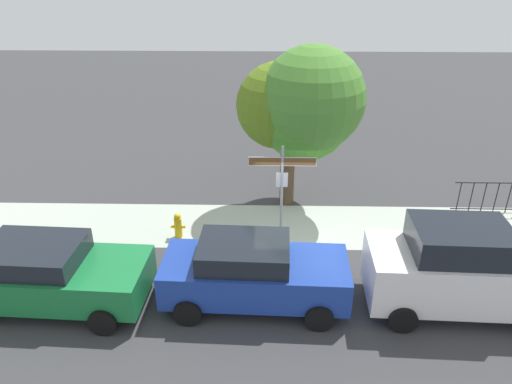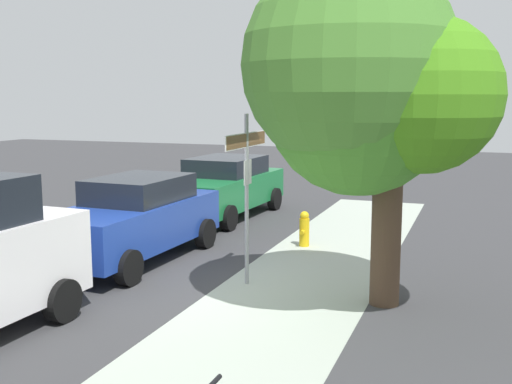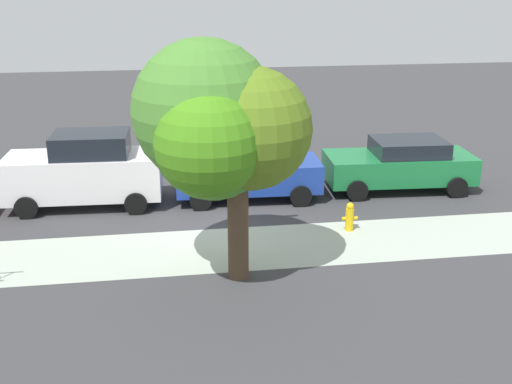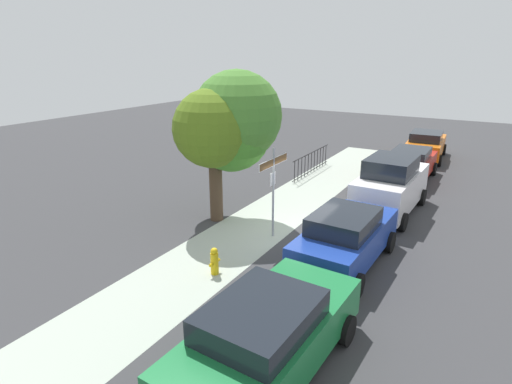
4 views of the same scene
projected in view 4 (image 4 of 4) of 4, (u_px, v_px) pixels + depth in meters
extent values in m
plane|color=#38383A|center=(290.00, 233.00, 13.99)|extent=(60.00, 60.00, 0.00)
cube|color=#A5AFA1|center=(283.00, 208.00, 16.25)|extent=(24.00, 2.60, 0.00)
cylinder|color=#9EA0A5|center=(273.00, 193.00, 13.27)|extent=(0.07, 0.07, 2.96)
cube|color=brown|center=(274.00, 162.00, 12.94)|extent=(1.80, 0.02, 0.22)
cube|color=white|center=(274.00, 162.00, 12.94)|extent=(1.83, 0.02, 0.25)
cube|color=silver|center=(273.00, 179.00, 13.12)|extent=(0.32, 0.02, 0.42)
cylinder|color=#4D3928|center=(216.00, 187.00, 14.72)|extent=(0.46, 0.46, 2.43)
sphere|color=#47812E|center=(237.00, 116.00, 14.21)|extent=(3.11, 3.11, 3.11)
sphere|color=#44892A|center=(231.00, 132.00, 14.29)|extent=(2.74, 2.74, 2.74)
sphere|color=#55751C|center=(212.00, 128.00, 13.72)|extent=(2.63, 2.63, 2.63)
sphere|color=#438718|center=(213.00, 126.00, 14.84)|extent=(2.20, 2.20, 2.20)
cube|color=#197138|center=(269.00, 338.00, 7.68)|extent=(4.64, 2.07, 0.82)
cube|color=black|center=(261.00, 316.00, 7.26)|extent=(2.26, 1.74, 0.48)
cylinder|color=black|center=(269.00, 302.00, 9.52)|extent=(0.65, 0.25, 0.64)
cylinder|color=black|center=(346.00, 330.00, 8.57)|extent=(0.65, 0.25, 0.64)
cube|color=#1C3998|center=(346.00, 240.00, 11.68)|extent=(4.36, 1.87, 0.85)
cube|color=black|center=(344.00, 221.00, 11.26)|extent=(2.12, 1.58, 0.49)
cylinder|color=black|center=(336.00, 230.00, 13.42)|extent=(0.65, 0.24, 0.64)
cylinder|color=black|center=(390.00, 242.00, 12.55)|extent=(0.65, 0.24, 0.64)
cylinder|color=black|center=(294.00, 267.00, 11.07)|extent=(0.65, 0.24, 0.64)
cylinder|color=black|center=(357.00, 285.00, 10.21)|extent=(0.65, 0.24, 0.64)
cube|color=white|center=(391.00, 189.00, 15.51)|extent=(4.49, 1.94, 1.22)
cube|color=black|center=(391.00, 166.00, 15.00)|extent=(2.18, 1.63, 0.65)
cylinder|color=black|center=(378.00, 190.00, 17.35)|extent=(0.65, 0.24, 0.64)
cylinder|color=black|center=(422.00, 197.00, 16.45)|extent=(0.65, 0.24, 0.64)
cylinder|color=black|center=(353.00, 212.00, 14.94)|extent=(0.65, 0.24, 0.64)
cylinder|color=black|center=(403.00, 222.00, 14.05)|extent=(0.65, 0.24, 0.64)
cube|color=red|center=(411.00, 165.00, 19.59)|extent=(4.16, 1.73, 0.78)
cube|color=black|center=(411.00, 154.00, 19.19)|extent=(2.00, 1.51, 0.46)
cylinder|color=black|center=(398.00, 165.00, 21.27)|extent=(0.64, 0.22, 0.64)
cylinder|color=black|center=(434.00, 169.00, 20.45)|extent=(0.64, 0.22, 0.64)
cylinder|color=black|center=(384.00, 178.00, 18.97)|extent=(0.64, 0.22, 0.64)
cylinder|color=black|center=(423.00, 184.00, 18.15)|extent=(0.64, 0.22, 0.64)
cube|color=orange|center=(426.00, 146.00, 23.57)|extent=(4.43, 1.99, 0.79)
cube|color=black|center=(426.00, 136.00, 23.15)|extent=(2.16, 1.67, 0.47)
cylinder|color=black|center=(412.00, 147.00, 25.33)|extent=(0.65, 0.25, 0.64)
cylinder|color=black|center=(444.00, 150.00, 24.55)|extent=(0.65, 0.25, 0.64)
cylinder|color=black|center=(404.00, 157.00, 22.84)|extent=(0.65, 0.25, 0.64)
cylinder|color=black|center=(439.00, 161.00, 22.06)|extent=(0.65, 0.25, 0.64)
cylinder|color=black|center=(312.00, 153.00, 20.61)|extent=(4.33, 0.04, 0.04)
cylinder|color=black|center=(311.00, 171.00, 20.90)|extent=(4.33, 0.04, 0.04)
cylinder|color=black|center=(295.00, 172.00, 19.16)|extent=(0.03, 0.03, 1.05)
cylinder|color=black|center=(298.00, 170.00, 19.48)|extent=(0.03, 0.03, 1.05)
cylinder|color=black|center=(302.00, 168.00, 19.81)|extent=(0.03, 0.03, 1.05)
cylinder|color=black|center=(305.00, 166.00, 20.13)|extent=(0.03, 0.03, 1.05)
cylinder|color=black|center=(308.00, 165.00, 20.45)|extent=(0.03, 0.03, 1.05)
cylinder|color=black|center=(311.00, 163.00, 20.77)|extent=(0.03, 0.03, 1.05)
cylinder|color=black|center=(314.00, 161.00, 21.10)|extent=(0.03, 0.03, 1.05)
cylinder|color=black|center=(317.00, 160.00, 21.42)|extent=(0.03, 0.03, 1.05)
cylinder|color=black|center=(320.00, 158.00, 21.74)|extent=(0.03, 0.03, 1.05)
cylinder|color=black|center=(323.00, 156.00, 22.06)|extent=(0.03, 0.03, 1.05)
cylinder|color=black|center=(326.00, 155.00, 22.39)|extent=(0.03, 0.03, 1.05)
cylinder|color=yellow|center=(215.00, 264.00, 11.29)|extent=(0.22, 0.22, 0.62)
sphere|color=yellow|center=(214.00, 251.00, 11.17)|extent=(0.20, 0.20, 0.20)
cylinder|color=yellow|center=(211.00, 265.00, 11.15)|extent=(0.10, 0.09, 0.09)
cylinder|color=yellow|center=(218.00, 260.00, 11.41)|extent=(0.10, 0.09, 0.09)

